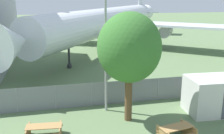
{
  "coord_description": "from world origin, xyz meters",
  "views": [
    {
      "loc": [
        -5.08,
        -6.62,
        7.59
      ],
      "look_at": [
        -0.34,
        13.88,
        2.0
      ],
      "focal_mm": 42.0,
      "sensor_mm": 36.0,
      "label": 1
    }
  ],
  "objects_px": {
    "airplane": "(111,21)",
    "tree_near_hangar": "(129,48)",
    "portable_cabin": "(212,95)",
    "picnic_bench_near_cabin": "(176,131)",
    "picnic_bench_open_grass": "(44,130)"
  },
  "relations": [
    {
      "from": "portable_cabin",
      "to": "tree_near_hangar",
      "type": "relative_size",
      "value": 0.5
    },
    {
      "from": "portable_cabin",
      "to": "picnic_bench_near_cabin",
      "type": "height_order",
      "value": "portable_cabin"
    },
    {
      "from": "tree_near_hangar",
      "to": "picnic_bench_near_cabin",
      "type": "bearing_deg",
      "value": -56.45
    },
    {
      "from": "picnic_bench_near_cabin",
      "to": "picnic_bench_open_grass",
      "type": "xyz_separation_m",
      "value": [
        -7.1,
        1.74,
        0.0
      ]
    },
    {
      "from": "picnic_bench_near_cabin",
      "to": "tree_near_hangar",
      "type": "distance_m",
      "value": 5.44
    },
    {
      "from": "picnic_bench_open_grass",
      "to": "picnic_bench_near_cabin",
      "type": "bearing_deg",
      "value": -13.73
    },
    {
      "from": "tree_near_hangar",
      "to": "picnic_bench_open_grass",
      "type": "bearing_deg",
      "value": -167.48
    },
    {
      "from": "airplane",
      "to": "picnic_bench_near_cabin",
      "type": "bearing_deg",
      "value": 27.68
    },
    {
      "from": "airplane",
      "to": "portable_cabin",
      "type": "relative_size",
      "value": 12.45
    },
    {
      "from": "airplane",
      "to": "tree_near_hangar",
      "type": "height_order",
      "value": "airplane"
    },
    {
      "from": "airplane",
      "to": "tree_near_hangar",
      "type": "distance_m",
      "value": 25.17
    },
    {
      "from": "picnic_bench_open_grass",
      "to": "tree_near_hangar",
      "type": "xyz_separation_m",
      "value": [
        5.19,
        1.15,
        4.19
      ]
    },
    {
      "from": "portable_cabin",
      "to": "picnic_bench_near_cabin",
      "type": "bearing_deg",
      "value": -141.52
    },
    {
      "from": "portable_cabin",
      "to": "tree_near_hangar",
      "type": "height_order",
      "value": "tree_near_hangar"
    },
    {
      "from": "picnic_bench_open_grass",
      "to": "tree_near_hangar",
      "type": "distance_m",
      "value": 6.77
    }
  ]
}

